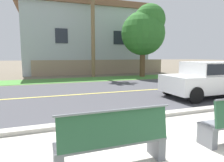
% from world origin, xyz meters
% --- Properties ---
extents(ground_plane, '(140.00, 140.00, 0.00)m').
position_xyz_m(ground_plane, '(0.00, 8.00, 0.00)').
color(ground_plane, '#665B4C').
extents(sidewalk_pavement, '(44.00, 3.60, 0.01)m').
position_xyz_m(sidewalk_pavement, '(0.00, 0.40, 0.01)').
color(sidewalk_pavement, beige).
rests_on(sidewalk_pavement, ground_plane).
extents(curb_edge, '(44.00, 0.30, 0.11)m').
position_xyz_m(curb_edge, '(0.00, 2.35, 0.06)').
color(curb_edge, '#ADA89E').
rests_on(curb_edge, ground_plane).
extents(street_asphalt, '(52.00, 8.00, 0.01)m').
position_xyz_m(street_asphalt, '(0.00, 6.50, 0.00)').
color(street_asphalt, '#424247').
rests_on(street_asphalt, ground_plane).
extents(road_centre_line, '(48.00, 0.14, 0.01)m').
position_xyz_m(road_centre_line, '(0.00, 6.50, 0.01)').
color(road_centre_line, '#E0CC4C').
rests_on(road_centre_line, ground_plane).
extents(far_verge_grass, '(48.00, 2.80, 0.02)m').
position_xyz_m(far_verge_grass, '(0.00, 12.14, 0.01)').
color(far_verge_grass, '#478438').
rests_on(far_verge_grass, ground_plane).
extents(bench_left, '(1.83, 0.48, 1.01)m').
position_xyz_m(bench_left, '(-1.43, 0.26, 0.46)').
color(bench_left, slate).
rests_on(bench_left, ground_plane).
extents(car_white_near, '(4.30, 1.86, 1.54)m').
position_xyz_m(car_white_near, '(4.60, 4.10, 0.85)').
color(car_white_near, silver).
rests_on(car_white_near, ground_plane).
extents(shade_tree_left, '(3.66, 3.66, 6.03)m').
position_xyz_m(shade_tree_left, '(5.91, 12.47, 3.92)').
color(shade_tree_left, brown).
rests_on(shade_tree_left, ground_plane).
extents(palm_tree_tall, '(2.09, 1.98, 7.71)m').
position_xyz_m(palm_tree_tall, '(1.83, 13.87, 6.20)').
color(palm_tree_tall, brown).
rests_on(palm_tree_tall, ground_plane).
extents(garden_wall, '(13.00, 0.36, 1.40)m').
position_xyz_m(garden_wall, '(3.33, 15.94, 0.70)').
color(garden_wall, gray).
rests_on(garden_wall, ground_plane).
extents(house_across_street, '(13.21, 6.91, 7.05)m').
position_xyz_m(house_across_street, '(2.22, 19.14, 3.57)').
color(house_across_street, '#A3ADB2').
rests_on(house_across_street, ground_plane).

